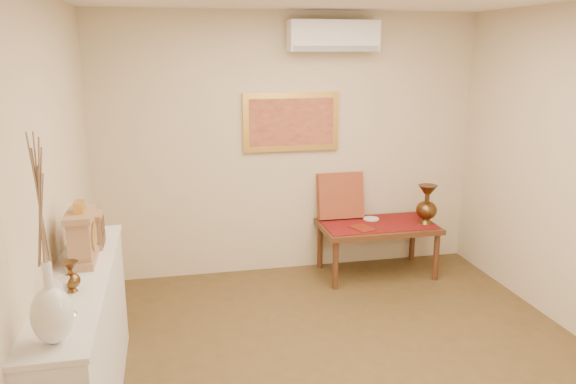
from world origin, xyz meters
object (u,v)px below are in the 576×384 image
object	(u,v)px
display_ledge	(85,348)
mantel_clock	(82,237)
wooden_chest	(92,230)
brass_urn_tall	(427,200)
low_table	(377,230)
white_vase	(44,240)

from	to	relation	value
display_ledge	mantel_clock	distance (m)	0.70
display_ledge	mantel_clock	bearing A→B (deg)	87.91
display_ledge	wooden_chest	distance (m)	0.80
mantel_clock	wooden_chest	bearing A→B (deg)	85.85
display_ledge	brass_urn_tall	bearing A→B (deg)	29.39
display_ledge	mantel_clock	size ratio (longest dim) A/B	4.93
brass_urn_tall	low_table	distance (m)	0.60
mantel_clock	brass_urn_tall	bearing A→B (deg)	26.28
mantel_clock	wooden_chest	xyz separation A→B (m)	(0.02, 0.30, -0.05)
white_vase	wooden_chest	bearing A→B (deg)	89.16
display_ledge	mantel_clock	world-z (taller)	mantel_clock
wooden_chest	low_table	size ratio (longest dim) A/B	0.20
low_table	wooden_chest	bearing A→B (deg)	-152.79
mantel_clock	low_table	size ratio (longest dim) A/B	0.34
brass_urn_tall	display_ledge	xyz separation A→B (m)	(-3.17, -1.79, -0.31)
white_vase	low_table	bearing A→B (deg)	45.43
wooden_chest	low_table	bearing A→B (deg)	27.21
brass_urn_tall	mantel_clock	xyz separation A→B (m)	(-3.16, -1.56, 0.35)
display_ledge	wooden_chest	bearing A→B (deg)	86.74
white_vase	wooden_chest	world-z (taller)	white_vase
brass_urn_tall	display_ledge	distance (m)	3.65
white_vase	mantel_clock	xyz separation A→B (m)	(-0.00, 1.05, -0.33)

